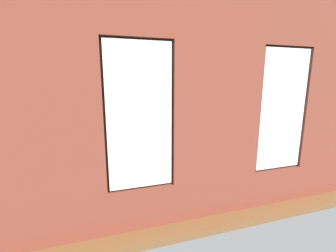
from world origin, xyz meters
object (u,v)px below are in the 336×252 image
(couch_by_window, at_px, (161,182))
(remote_black, at_px, (172,142))
(potted_plant_corner_far_left, at_px, (316,136))
(potted_plant_mid_room_small, at_px, (169,136))
(media_console, at_px, (53,151))
(couch_left, at_px, (238,137))
(papasan_chair, at_px, (119,127))
(cup_ceramic, at_px, (159,139))
(table_plant_small, at_px, (167,136))
(potted_plant_by_left_couch, at_px, (207,128))
(tv_flatscreen, at_px, (50,128))
(potted_plant_foreground_right, at_px, (70,123))
(potted_plant_between_couches, at_px, (227,165))
(potted_plant_corner_near_left, at_px, (210,122))
(remote_silver, at_px, (152,143))
(potted_plant_near_tv, at_px, (69,148))
(coffee_table, at_px, (167,143))

(couch_by_window, distance_m, remote_black, 2.23)
(potted_plant_corner_far_left, relative_size, potted_plant_mid_room_small, 2.60)
(potted_plant_corner_far_left, bearing_deg, remote_black, -40.58)
(media_console, bearing_deg, couch_left, 175.79)
(remote_black, bearing_deg, papasan_chair, -97.26)
(cup_ceramic, relative_size, table_plant_small, 0.38)
(remote_black, bearing_deg, potted_plant_by_left_couch, -172.21)
(table_plant_small, height_order, potted_plant_mid_room_small, table_plant_small)
(potted_plant_mid_room_small, bearing_deg, tv_flatscreen, 4.07)
(papasan_chair, bearing_deg, couch_left, 148.94)
(potted_plant_corner_far_left, bearing_deg, potted_plant_by_left_couch, -81.62)
(tv_flatscreen, height_order, potted_plant_foreground_right, tv_flatscreen)
(papasan_chair, height_order, potted_plant_corner_far_left, potted_plant_corner_far_left)
(media_console, height_order, potted_plant_foreground_right, potted_plant_foreground_right)
(media_console, height_order, papasan_chair, papasan_chair)
(potted_plant_between_couches, height_order, potted_plant_by_left_couch, potted_plant_between_couches)
(potted_plant_by_left_couch, xyz_separation_m, potted_plant_mid_room_small, (1.69, 0.68, -0.02))
(couch_by_window, relative_size, potted_plant_mid_room_small, 3.21)
(couch_by_window, xyz_separation_m, potted_plant_corner_near_left, (-3.37, -4.51, 0.09))
(potted_plant_corner_near_left, bearing_deg, couch_by_window, 53.21)
(cup_ceramic, xyz_separation_m, media_console, (2.79, -0.52, -0.24))
(remote_black, height_order, remote_silver, same)
(potted_plant_corner_far_left, distance_m, potted_plant_foreground_right, 6.96)
(couch_by_window, distance_m, potted_plant_near_tv, 2.41)
(couch_left, height_order, tv_flatscreen, tv_flatscreen)
(remote_silver, bearing_deg, papasan_chair, -25.60)
(tv_flatscreen, height_order, potted_plant_near_tv, tv_flatscreen)
(cup_ceramic, bearing_deg, remote_black, 141.65)
(table_plant_small, xyz_separation_m, tv_flatscreen, (2.97, -0.62, 0.29))
(papasan_chair, bearing_deg, table_plant_small, 114.67)
(potted_plant_between_couches, bearing_deg, cup_ceramic, -71.04)
(tv_flatscreen, height_order, papasan_chair, tv_flatscreen)
(coffee_table, xyz_separation_m, potted_plant_near_tv, (2.44, 0.45, 0.22))
(couch_left, distance_m, potted_plant_foreground_right, 5.52)
(couch_by_window, bearing_deg, potted_plant_corner_near_left, -126.79)
(remote_black, distance_m, potted_plant_corner_near_left, 3.51)
(remote_silver, distance_m, potted_plant_by_left_couch, 2.99)
(remote_silver, height_order, potted_plant_between_couches, potted_plant_between_couches)
(table_plant_small, bearing_deg, potted_plant_mid_room_small, -112.76)
(potted_plant_by_left_couch, height_order, potted_plant_foreground_right, potted_plant_foreground_right)
(potted_plant_corner_near_left, bearing_deg, potted_plant_mid_room_small, 33.54)
(papasan_chair, height_order, potted_plant_by_left_couch, papasan_chair)
(potted_plant_by_left_couch, xyz_separation_m, potted_plant_near_tv, (4.48, 1.99, 0.22))
(papasan_chair, distance_m, potted_plant_between_couches, 4.76)
(couch_by_window, bearing_deg, media_console, -51.77)
(couch_left, bearing_deg, couch_by_window, -56.75)
(papasan_chair, bearing_deg, coffee_table, 114.67)
(potted_plant_corner_far_left, height_order, potted_plant_near_tv, potted_plant_corner_far_left)
(cup_ceramic, xyz_separation_m, potted_plant_foreground_right, (2.48, -2.18, 0.20))
(couch_by_window, height_order, potted_plant_between_couches, potted_plant_between_couches)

